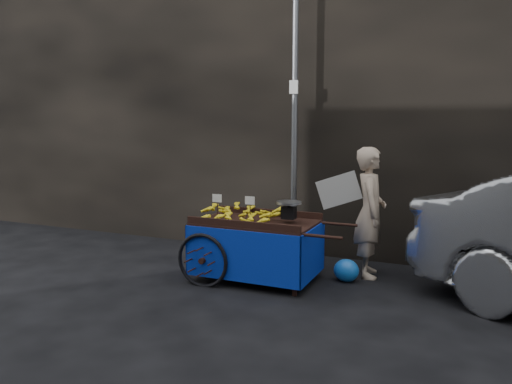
% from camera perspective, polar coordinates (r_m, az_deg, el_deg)
% --- Properties ---
extents(ground, '(80.00, 80.00, 0.00)m').
position_cam_1_polar(ground, '(6.16, -2.48, -10.30)').
color(ground, black).
rests_on(ground, ground).
extents(building_wall, '(13.50, 2.00, 5.00)m').
position_cam_1_polar(building_wall, '(8.16, 8.15, 11.94)').
color(building_wall, black).
rests_on(building_wall, ground).
extents(street_pole, '(0.12, 0.10, 4.00)m').
position_cam_1_polar(street_pole, '(6.93, 4.43, 8.61)').
color(street_pole, slate).
rests_on(street_pole, ground).
extents(banana_cart, '(1.98, 1.01, 1.07)m').
position_cam_1_polar(banana_cart, '(6.11, -0.33, -4.00)').
color(banana_cart, black).
rests_on(banana_cart, ground).
extents(vendor, '(0.90, 0.67, 1.63)m').
position_cam_1_polar(vendor, '(6.39, 12.87, -2.25)').
color(vendor, tan).
rests_on(vendor, ground).
extents(plastic_bag, '(0.31, 0.25, 0.28)m').
position_cam_1_polar(plastic_bag, '(6.24, 10.29, -8.82)').
color(plastic_bag, blue).
rests_on(plastic_bag, ground).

